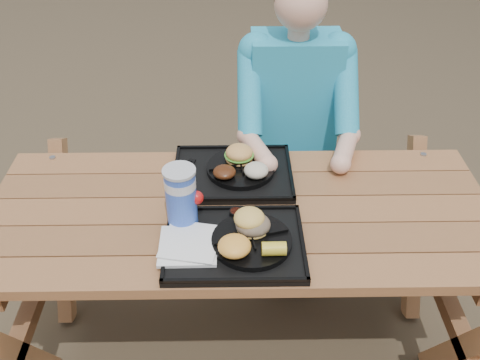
{
  "coord_description": "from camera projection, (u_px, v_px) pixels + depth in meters",
  "views": [
    {
      "loc": [
        -0.02,
        -1.46,
        1.96
      ],
      "look_at": [
        0.0,
        0.0,
        0.88
      ],
      "focal_mm": 40.0,
      "sensor_mm": 36.0,
      "label": 1
    }
  ],
  "objects": [
    {
      "name": "burger",
      "position": [
        239.0,
        150.0,
        2.04
      ],
      "size": [
        0.11,
        0.11,
        0.09
      ],
      "primitive_type": null,
      "color": "#E5A050",
      "rests_on": "plate_far"
    },
    {
      "name": "cutlery_far",
      "position": [
        186.0,
        170.0,
        2.04
      ],
      "size": [
        0.07,
        0.15,
        0.01
      ],
      "primitive_type": "cube",
      "rotation": [
        0.0,
        0.0,
        -0.31
      ],
      "color": "black",
      "rests_on": "tray_far"
    },
    {
      "name": "plate_far",
      "position": [
        241.0,
        168.0,
        2.04
      ],
      "size": [
        0.26,
        0.26,
        0.02
      ],
      "primitive_type": "cylinder",
      "color": "black",
      "rests_on": "tray_far"
    },
    {
      "name": "sandwich",
      "position": [
        253.0,
        217.0,
        1.71
      ],
      "size": [
        0.11,
        0.11,
        0.11
      ],
      "primitive_type": null,
      "color": "#F3C056",
      "rests_on": "plate_near"
    },
    {
      "name": "napkin_stack",
      "position": [
        188.0,
        245.0,
        1.7
      ],
      "size": [
        0.19,
        0.19,
        0.02
      ],
      "primitive_type": "cube",
      "rotation": [
        0.0,
        0.0,
        0.01
      ],
      "color": "white",
      "rests_on": "tray_near"
    },
    {
      "name": "tray_far",
      "position": [
        233.0,
        174.0,
        2.04
      ],
      "size": [
        0.45,
        0.35,
        0.02
      ],
      "primitive_type": "cube",
      "color": "black",
      "rests_on": "picnic_table"
    },
    {
      "name": "tray_near",
      "position": [
        235.0,
        244.0,
        1.73
      ],
      "size": [
        0.45,
        0.35,
        0.02
      ],
      "primitive_type": "cube",
      "color": "black",
      "rests_on": "picnic_table"
    },
    {
      "name": "potato_salad",
      "position": [
        256.0,
        170.0,
        1.97
      ],
      "size": [
        0.09,
        0.09,
        0.05
      ],
      "primitive_type": "ellipsoid",
      "color": "beige",
      "rests_on": "plate_far"
    },
    {
      "name": "mac_cheese",
      "position": [
        234.0,
        246.0,
        1.64
      ],
      "size": [
        0.1,
        0.1,
        0.05
      ],
      "primitive_type": "ellipsoid",
      "color": "#FFB643",
      "rests_on": "plate_near"
    },
    {
      "name": "corn_cob",
      "position": [
        274.0,
        249.0,
        1.64
      ],
      "size": [
        0.08,
        0.08,
        0.04
      ],
      "primitive_type": null,
      "rotation": [
        0.0,
        0.0,
        0.01
      ],
      "color": "yellow",
      "rests_on": "plate_near"
    },
    {
      "name": "baked_beans",
      "position": [
        224.0,
        172.0,
        1.97
      ],
      "size": [
        0.09,
        0.09,
        0.04
      ],
      "primitive_type": "ellipsoid",
      "color": "#4B220F",
      "rests_on": "plate_far"
    },
    {
      "name": "ground",
      "position": [
        240.0,
        342.0,
        2.33
      ],
      "size": [
        60.0,
        60.0,
        0.0
      ],
      "primitive_type": "plane",
      "color": "#999999",
      "rests_on": "ground"
    },
    {
      "name": "soda_cup",
      "position": [
        181.0,
        198.0,
        1.74
      ],
      "size": [
        0.1,
        0.1,
        0.21
      ],
      "primitive_type": "cylinder",
      "color": "blue",
      "rests_on": "tray_near"
    },
    {
      "name": "picnic_table",
      "position": [
        240.0,
        282.0,
        2.11
      ],
      "size": [
        1.8,
        1.49,
        0.75
      ],
      "primitive_type": null,
      "color": "#999999",
      "rests_on": "ground"
    },
    {
      "name": "condiment_bbq",
      "position": [
        236.0,
        214.0,
        1.82
      ],
      "size": [
        0.05,
        0.05,
        0.03
      ],
      "primitive_type": "cylinder",
      "color": "black",
      "rests_on": "tray_near"
    },
    {
      "name": "plate_near",
      "position": [
        252.0,
        241.0,
        1.72
      ],
      "size": [
        0.26,
        0.26,
        0.02
      ],
      "primitive_type": "cylinder",
      "color": "black",
      "rests_on": "tray_near"
    },
    {
      "name": "condiment_mustard",
      "position": [
        252.0,
        215.0,
        1.81
      ],
      "size": [
        0.04,
        0.04,
        0.03
      ],
      "primitive_type": "cylinder",
      "color": "yellow",
      "rests_on": "tray_near"
    },
    {
      "name": "diner",
      "position": [
        292.0,
        140.0,
        2.47
      ],
      "size": [
        0.48,
        0.84,
        1.28
      ],
      "primitive_type": null,
      "color": "#1AA6BC",
      "rests_on": "ground"
    }
  ]
}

